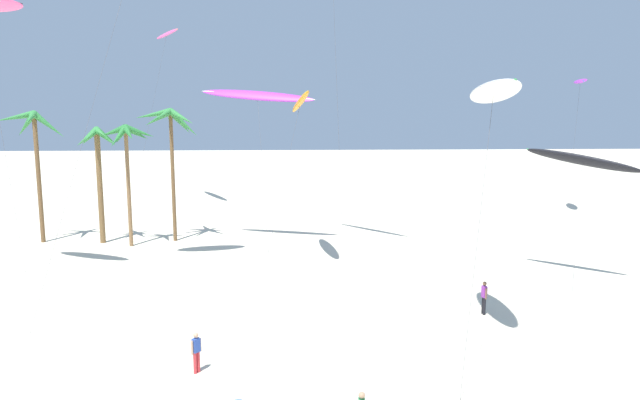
{
  "coord_description": "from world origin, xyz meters",
  "views": [
    {
      "loc": [
        1.94,
        -4.1,
        10.35
      ],
      "look_at": [
        3.14,
        18.64,
        6.82
      ],
      "focal_mm": 32.33,
      "sensor_mm": 36.0,
      "label": 1
    }
  ],
  "objects_px": {
    "palm_tree_0": "(35,134)",
    "flying_kite_3": "(257,96)",
    "flying_kite_4": "(580,81)",
    "flying_kite_8": "(300,102)",
    "flying_kite_6": "(494,92)",
    "person_near_right": "(196,351)",
    "person_foreground_walker": "(484,296)",
    "flying_kite_2": "(167,34)",
    "palm_tree_1": "(97,150)",
    "palm_tree_3": "(170,126)",
    "palm_tree_2": "(127,143)",
    "flying_kite_5": "(582,160)"
  },
  "relations": [
    {
      "from": "flying_kite_2",
      "to": "flying_kite_8",
      "type": "bearing_deg",
      "value": -61.61
    },
    {
      "from": "palm_tree_2",
      "to": "flying_kite_6",
      "type": "distance_m",
      "value": 29.05
    },
    {
      "from": "flying_kite_5",
      "to": "person_foreground_walker",
      "type": "distance_m",
      "value": 11.57
    },
    {
      "from": "palm_tree_3",
      "to": "person_foreground_walker",
      "type": "relative_size",
      "value": 6.08
    },
    {
      "from": "palm_tree_3",
      "to": "flying_kite_8",
      "type": "xyz_separation_m",
      "value": [
        10.04,
        -7.66,
        1.74
      ]
    },
    {
      "from": "palm_tree_1",
      "to": "palm_tree_2",
      "type": "bearing_deg",
      "value": -25.43
    },
    {
      "from": "palm_tree_3",
      "to": "flying_kite_2",
      "type": "height_order",
      "value": "flying_kite_2"
    },
    {
      "from": "flying_kite_3",
      "to": "person_foreground_walker",
      "type": "relative_size",
      "value": 7.04
    },
    {
      "from": "palm_tree_0",
      "to": "palm_tree_2",
      "type": "xyz_separation_m",
      "value": [
        7.43,
        -1.67,
        -0.59
      ]
    },
    {
      "from": "palm_tree_2",
      "to": "person_foreground_walker",
      "type": "distance_m",
      "value": 28.43
    },
    {
      "from": "palm_tree_0",
      "to": "flying_kite_3",
      "type": "bearing_deg",
      "value": -5.67
    },
    {
      "from": "palm_tree_3",
      "to": "person_foreground_walker",
      "type": "bearing_deg",
      "value": -43.23
    },
    {
      "from": "palm_tree_1",
      "to": "person_foreground_walker",
      "type": "bearing_deg",
      "value": -35.36
    },
    {
      "from": "palm_tree_1",
      "to": "person_foreground_walker",
      "type": "xyz_separation_m",
      "value": [
        24.77,
        -17.58,
        -6.39
      ]
    },
    {
      "from": "flying_kite_2",
      "to": "flying_kite_4",
      "type": "distance_m",
      "value": 42.19
    },
    {
      "from": "palm_tree_0",
      "to": "flying_kite_3",
      "type": "relative_size",
      "value": 0.85
    },
    {
      "from": "flying_kite_2",
      "to": "flying_kite_5",
      "type": "height_order",
      "value": "flying_kite_2"
    },
    {
      "from": "flying_kite_4",
      "to": "person_near_right",
      "type": "distance_m",
      "value": 47.95
    },
    {
      "from": "flying_kite_8",
      "to": "palm_tree_1",
      "type": "bearing_deg",
      "value": 155.29
    },
    {
      "from": "flying_kite_8",
      "to": "person_near_right",
      "type": "bearing_deg",
      "value": -105.32
    },
    {
      "from": "flying_kite_4",
      "to": "palm_tree_2",
      "type": "bearing_deg",
      "value": -164.5
    },
    {
      "from": "palm_tree_3",
      "to": "flying_kite_6",
      "type": "distance_m",
      "value": 28.18
    },
    {
      "from": "palm_tree_3",
      "to": "flying_kite_8",
      "type": "distance_m",
      "value": 12.75
    },
    {
      "from": "palm_tree_1",
      "to": "flying_kite_4",
      "type": "relative_size",
      "value": 0.67
    },
    {
      "from": "palm_tree_1",
      "to": "flying_kite_5",
      "type": "xyz_separation_m",
      "value": [
        32.45,
        -11.82,
        0.08
      ]
    },
    {
      "from": "palm_tree_3",
      "to": "flying_kite_6",
      "type": "xyz_separation_m",
      "value": [
        17.96,
        -21.63,
        1.93
      ]
    },
    {
      "from": "palm_tree_3",
      "to": "flying_kite_2",
      "type": "distance_m",
      "value": 20.09
    },
    {
      "from": "flying_kite_8",
      "to": "person_near_right",
      "type": "height_order",
      "value": "flying_kite_8"
    },
    {
      "from": "palm_tree_3",
      "to": "flying_kite_6",
      "type": "relative_size",
      "value": 0.89
    },
    {
      "from": "palm_tree_0",
      "to": "flying_kite_2",
      "type": "relative_size",
      "value": 0.55
    },
    {
      "from": "palm_tree_2",
      "to": "flying_kite_5",
      "type": "relative_size",
      "value": 1.12
    },
    {
      "from": "flying_kite_2",
      "to": "flying_kite_5",
      "type": "relative_size",
      "value": 2.25
    },
    {
      "from": "flying_kite_4",
      "to": "palm_tree_1",
      "type": "bearing_deg",
      "value": -166.94
    },
    {
      "from": "palm_tree_0",
      "to": "flying_kite_3",
      "type": "height_order",
      "value": "flying_kite_3"
    },
    {
      "from": "flying_kite_6",
      "to": "person_near_right",
      "type": "relative_size",
      "value": 7.06
    },
    {
      "from": "flying_kite_4",
      "to": "flying_kite_8",
      "type": "xyz_separation_m",
      "value": [
        -27.49,
        -17.18,
        -2.27
      ]
    },
    {
      "from": "flying_kite_4",
      "to": "flying_kite_6",
      "type": "relative_size",
      "value": 1.16
    },
    {
      "from": "flying_kite_3",
      "to": "flying_kite_4",
      "type": "height_order",
      "value": "flying_kite_4"
    },
    {
      "from": "palm_tree_3",
      "to": "flying_kite_2",
      "type": "relative_size",
      "value": 0.56
    },
    {
      "from": "flying_kite_3",
      "to": "flying_kite_6",
      "type": "bearing_deg",
      "value": -60.95
    },
    {
      "from": "person_foreground_walker",
      "to": "palm_tree_0",
      "type": "bearing_deg",
      "value": 148.68
    },
    {
      "from": "flying_kite_2",
      "to": "flying_kite_8",
      "type": "height_order",
      "value": "flying_kite_2"
    },
    {
      "from": "palm_tree_0",
      "to": "palm_tree_1",
      "type": "xyz_separation_m",
      "value": [
        4.84,
        -0.44,
        -1.22
      ]
    },
    {
      "from": "flying_kite_5",
      "to": "flying_kite_6",
      "type": "height_order",
      "value": "flying_kite_6"
    },
    {
      "from": "flying_kite_6",
      "to": "person_foreground_walker",
      "type": "distance_m",
      "value": 10.85
    },
    {
      "from": "palm_tree_2",
      "to": "flying_kite_8",
      "type": "xyz_separation_m",
      "value": [
        13.0,
        -5.95,
        2.95
      ]
    },
    {
      "from": "flying_kite_6",
      "to": "person_near_right",
      "type": "xyz_separation_m",
      "value": [
        -12.4,
        -2.41,
        -10.2
      ]
    },
    {
      "from": "palm_tree_1",
      "to": "flying_kite_6",
      "type": "height_order",
      "value": "flying_kite_6"
    },
    {
      "from": "person_near_right",
      "to": "person_foreground_walker",
      "type": "bearing_deg",
      "value": 23.64
    },
    {
      "from": "palm_tree_2",
      "to": "flying_kite_6",
      "type": "relative_size",
      "value": 0.79
    }
  ]
}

